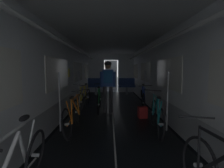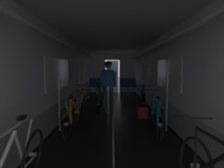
# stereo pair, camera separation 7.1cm
# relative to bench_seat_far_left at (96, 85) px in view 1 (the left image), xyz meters

# --- Properties ---
(train_car_shell) EXTENTS (3.14, 12.34, 2.57)m
(train_car_shell) POSITION_rel_bench_seat_far_left_xyz_m (0.90, -4.47, 1.13)
(train_car_shell) COLOR black
(train_car_shell) RESTS_ON ground
(bench_seat_far_left) EXTENTS (0.98, 0.51, 0.95)m
(bench_seat_far_left) POSITION_rel_bench_seat_far_left_xyz_m (0.00, 0.00, 0.00)
(bench_seat_far_left) COLOR gray
(bench_seat_far_left) RESTS_ON ground
(bench_seat_far_right) EXTENTS (0.98, 0.51, 0.95)m
(bench_seat_far_right) POSITION_rel_bench_seat_far_left_xyz_m (1.80, 0.00, 0.00)
(bench_seat_far_right) COLOR gray
(bench_seat_far_right) RESTS_ON ground
(bicycle_teal) EXTENTS (0.44, 1.69, 0.94)m
(bicycle_teal) POSITION_rel_bench_seat_far_left_xyz_m (1.91, -6.03, -0.18)
(bicycle_teal) COLOR black
(bicycle_teal) RESTS_ON ground
(bicycle_blue) EXTENTS (0.44, 1.69, 0.95)m
(bicycle_blue) POSITION_rel_bench_seat_far_left_xyz_m (2.03, -3.77, -0.18)
(bicycle_blue) COLOR black
(bicycle_blue) RESTS_ON ground
(bicycle_yellow) EXTENTS (0.46, 1.69, 0.95)m
(bicycle_yellow) POSITION_rel_bench_seat_far_left_xyz_m (-0.15, -3.54, -0.18)
(bicycle_yellow) COLOR black
(bicycle_yellow) RESTS_ON ground
(bicycle_orange) EXTENTS (0.44, 1.69, 0.96)m
(bicycle_orange) POSITION_rel_bench_seat_far_left_xyz_m (-0.07, -5.97, -0.19)
(bicycle_orange) COLOR black
(bicycle_orange) RESTS_ON ground
(person_cyclist_aisle) EXTENTS (0.53, 0.39, 1.73)m
(person_cyclist_aisle) POSITION_rel_bench_seat_far_left_xyz_m (0.75, -4.28, 0.50)
(person_cyclist_aisle) COLOR #2D2D33
(person_cyclist_aisle) RESTS_ON ground
(bicycle_green_in_aisle) EXTENTS (0.44, 1.69, 0.94)m
(bicycle_green_in_aisle) POSITION_rel_bench_seat_far_left_xyz_m (0.44, -4.02, -0.18)
(bicycle_green_in_aisle) COLOR black
(bicycle_green_in_aisle) RESTS_ON ground
(backpack_on_floor) EXTENTS (0.29, 0.24, 0.34)m
(backpack_on_floor) POSITION_rel_bench_seat_far_left_xyz_m (1.80, -4.89, -0.40)
(backpack_on_floor) COLOR maroon
(backpack_on_floor) RESTS_ON ground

